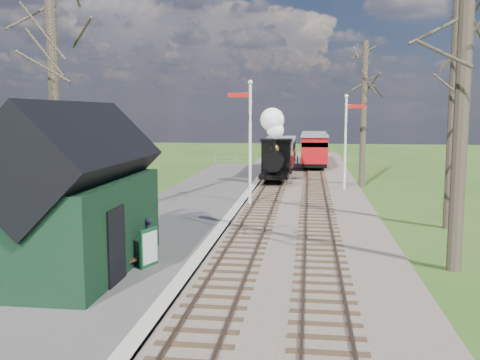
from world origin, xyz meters
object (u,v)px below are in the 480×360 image
object	(u,v)px
coach	(280,153)
person	(150,237)
red_carriage_a	(314,150)
red_carriage_b	(314,146)
semaphore_far	(347,135)
bench	(121,255)
locomotive	(275,151)
station_shed	(76,198)
semaphore_near	(249,134)
sign_board	(149,248)

from	to	relation	value
coach	person	xyz separation A→B (m)	(-2.68, -24.81, -0.77)
red_carriage_a	red_carriage_b	distance (m)	5.50
semaphore_far	bench	xyz separation A→B (m)	(-7.47, -17.87, -2.73)
locomotive	red_carriage_a	distance (m)	9.93
coach	bench	world-z (taller)	coach
locomotive	bench	xyz separation A→B (m)	(-3.08, -20.24, -1.55)
station_shed	semaphore_near	world-z (taller)	semaphore_near
red_carriage_b	person	distance (m)	34.22
bench	coach	bearing A→B (deg)	83.29
coach	person	size ratio (longest dim) A/B	6.11
locomotive	red_carriage_b	world-z (taller)	locomotive
sign_board	bench	distance (m)	0.84
locomotive	sign_board	xyz separation A→B (m)	(-2.38, -19.80, -1.41)
semaphore_near	sign_board	distance (m)	11.90
semaphore_near	red_carriage_b	world-z (taller)	semaphore_near
red_carriage_a	sign_board	world-z (taller)	red_carriage_a
bench	person	distance (m)	1.56
coach	station_shed	bearing A→B (deg)	-99.23
coach	semaphore_near	bearing A→B (deg)	-93.05
station_shed	bench	bearing A→B (deg)	6.36
semaphore_far	sign_board	world-z (taller)	semaphore_far
semaphore_near	bench	size ratio (longest dim) A/B	3.81
bench	sign_board	bearing A→B (deg)	31.85
semaphore_far	red_carriage_a	world-z (taller)	semaphore_far
semaphore_near	red_carriage_a	bearing A→B (deg)	79.36
coach	red_carriage_b	distance (m)	9.36
semaphore_near	coach	world-z (taller)	semaphore_near
semaphore_near	semaphore_far	xyz separation A→B (m)	(5.14, 6.00, -0.27)
semaphore_near	sign_board	xyz separation A→B (m)	(-1.63, -11.43, -2.86)
red_carriage_a	sign_board	size ratio (longest dim) A/B	4.75
sign_board	person	size ratio (longest dim) A/B	0.91
semaphore_near	person	world-z (taller)	semaphore_near
locomotive	red_carriage_b	size ratio (longest dim) A/B	0.88
semaphore_near	coach	distance (m)	14.60
person	semaphore_far	bearing A→B (deg)	-35.43
locomotive	red_carriage_b	xyz separation A→B (m)	(2.61, 15.06, -0.61)
red_carriage_a	semaphore_near	bearing A→B (deg)	-100.64
station_shed	red_carriage_b	distance (m)	36.10
station_shed	sign_board	xyz separation A→B (m)	(1.90, 0.57, -1.50)
semaphore_near	person	distance (m)	10.91
coach	red_carriage_a	distance (m)	4.35
station_shed	sign_board	bearing A→B (deg)	16.67
semaphore_near	red_carriage_a	size ratio (longest dim) A/B	1.16
station_shed	red_carriage_a	xyz separation A→B (m)	(6.90, 29.93, -0.71)
locomotive	red_carriage_b	bearing A→B (deg)	80.16
locomotive	person	xyz separation A→B (m)	(-2.67, -18.75, -1.35)
person	red_carriage_a	bearing A→B (deg)	-22.68
semaphore_near	bench	xyz separation A→B (m)	(-2.33, -11.87, -3.00)
sign_board	semaphore_near	bearing A→B (deg)	81.91
semaphore_far	sign_board	size ratio (longest dim) A/B	5.07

